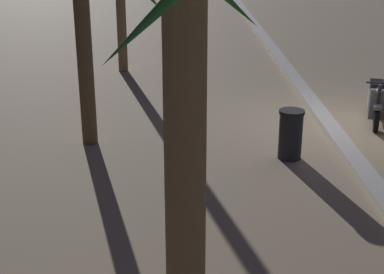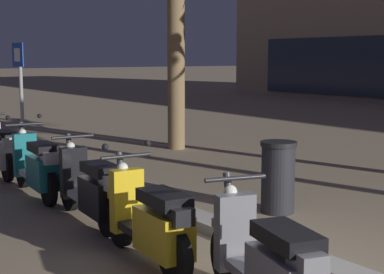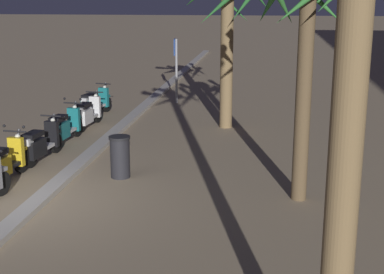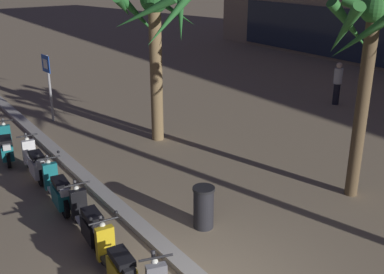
{
  "view_description": "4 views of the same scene",
  "coord_description": "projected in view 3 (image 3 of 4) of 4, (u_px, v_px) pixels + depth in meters",
  "views": [
    {
      "loc": [
        -11.75,
        3.45,
        4.07
      ],
      "look_at": [
        -3.82,
        3.36,
        1.15
      ],
      "focal_mm": 52.69,
      "sensor_mm": 36.0,
      "label": 1
    },
    {
      "loc": [
        3.48,
        -3.82,
        2.04
      ],
      "look_at": [
        -3.48,
        1.27,
        0.84
      ],
      "focal_mm": 53.89,
      "sensor_mm": 36.0,
      "label": 2
    },
    {
      "loc": [
        9.85,
        4.71,
        4.01
      ],
      "look_at": [
        -1.18,
        3.2,
        1.16
      ],
      "focal_mm": 52.44,
      "sensor_mm": 36.0,
      "label": 3
    },
    {
      "loc": [
        5.31,
        -3.81,
        5.43
      ],
      "look_at": [
        -4.75,
        3.2,
        0.83
      ],
      "focal_mm": 43.88,
      "sensor_mm": 36.0,
      "label": 4
    }
  ],
  "objects": [
    {
      "name": "scooter_teal_tail_end",
      "position": [
        95.0,
        103.0,
        18.79
      ],
      "size": [
        1.83,
        0.7,
        1.04
      ],
      "color": "black",
      "rests_on": "ground"
    },
    {
      "name": "ground_plane",
      "position": [
        24.0,
        203.0,
        11.07
      ],
      "size": [
        200.0,
        200.0,
        0.0
      ],
      "primitive_type": "plane",
      "color": "#9E896B"
    },
    {
      "name": "litter_bin",
      "position": [
        120.0,
        156.0,
        12.53
      ],
      "size": [
        0.48,
        0.48,
        0.95
      ],
      "color": "#232328",
      "rests_on": "ground"
    },
    {
      "name": "crossing_sign",
      "position": [
        176.0,
        63.0,
        20.93
      ],
      "size": [
        0.6,
        0.14,
        2.4
      ],
      "color": "#939399",
      "rests_on": "ground"
    },
    {
      "name": "scooter_black_lead_nearest",
      "position": [
        40.0,
        144.0,
        13.71
      ],
      "size": [
        1.85,
        0.56,
        1.04
      ],
      "color": "black",
      "rests_on": "ground"
    },
    {
      "name": "palm_tree_far_corner",
      "position": [
        309.0,
        13.0,
        10.39
      ],
      "size": [
        2.4,
        2.29,
        4.83
      ],
      "color": "brown",
      "rests_on": "ground"
    },
    {
      "name": "palm_tree_near_sign",
      "position": [
        227.0,
        9.0,
        16.51
      ],
      "size": [
        2.8,
        2.76,
        4.83
      ],
      "color": "olive",
      "rests_on": "ground"
    },
    {
      "name": "scooter_white_gap_after_mid",
      "position": [
        88.0,
        114.0,
        17.17
      ],
      "size": [
        1.81,
        0.56,
        1.04
      ],
      "color": "black",
      "rests_on": "ground"
    },
    {
      "name": "scooter_yellow_second_in_line",
      "position": [
        3.0,
        163.0,
        12.18
      ],
      "size": [
        1.73,
        0.56,
        1.17
      ],
      "color": "black",
      "rests_on": "ground"
    },
    {
      "name": "scooter_teal_mid_front",
      "position": [
        64.0,
        128.0,
        15.35
      ],
      "size": [
        1.86,
        0.56,
        1.17
      ],
      "color": "black",
      "rests_on": "ground"
    },
    {
      "name": "curb_strip",
      "position": [
        38.0,
        201.0,
        11.02
      ],
      "size": [
        60.0,
        0.36,
        0.12
      ],
      "primitive_type": "cube",
      "color": "#BCB7AD",
      "rests_on": "ground"
    }
  ]
}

